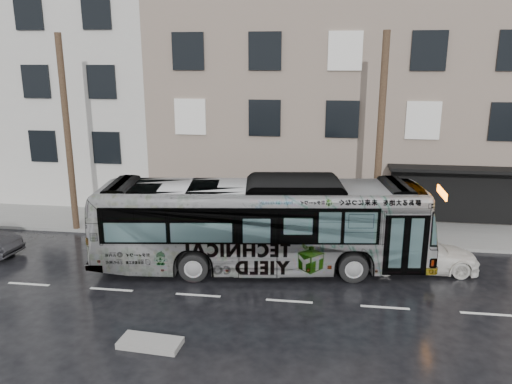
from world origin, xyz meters
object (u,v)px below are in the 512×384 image
(bus, at_px, (261,224))
(utility_pole_front, at_px, (380,142))
(utility_pole_rear, at_px, (68,135))
(sign_post, at_px, (401,218))
(white_sedan, at_px, (417,253))

(bus, bearing_deg, utility_pole_front, -64.11)
(utility_pole_rear, height_order, sign_post, utility_pole_rear)
(bus, distance_m, white_sedan, 6.24)
(utility_pole_rear, bearing_deg, sign_post, 0.00)
(sign_post, bearing_deg, bus, -151.92)
(sign_post, relative_size, white_sedan, 0.52)
(utility_pole_front, relative_size, utility_pole_rear, 1.00)
(white_sedan, bearing_deg, sign_post, 6.41)
(bus, bearing_deg, utility_pole_rear, 64.36)
(utility_pole_rear, distance_m, sign_post, 15.46)
(sign_post, xyz_separation_m, white_sedan, (0.36, -2.37, -0.68))
(utility_pole_front, xyz_separation_m, sign_post, (1.10, 0.00, -3.30))
(utility_pole_front, height_order, bus, utility_pole_front)
(utility_pole_rear, height_order, bus, utility_pole_rear)
(utility_pole_front, height_order, utility_pole_rear, same)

